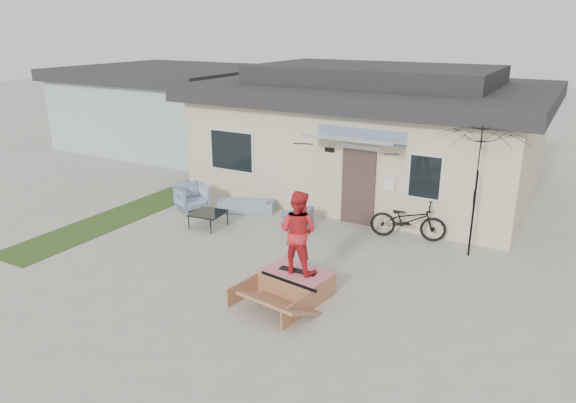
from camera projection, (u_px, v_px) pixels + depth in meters
The scene contains 13 objects.
ground at pixel (236, 278), 11.64m from camera, with size 90.00×90.00×0.00m, color #A09E92.
grass_strip at pixel (130, 212), 15.73m from camera, with size 1.40×8.00×0.01m, color #294219.
house at pixel (372, 131), 17.63m from camera, with size 10.80×8.49×4.10m.
neighbor_house at pixel (171, 106), 24.26m from camera, with size 8.60×7.60×3.50m.
loveseat at pixel (246, 201), 15.72m from camera, with size 1.63×0.48×0.64m, color #32508C.
armchair_left at pixel (191, 195), 15.93m from camera, with size 0.81×0.76×0.84m, color #32508C.
armchair_right at pixel (298, 217), 14.36m from camera, with size 0.67×0.62×0.68m, color #32508C.
coffee_table at pixel (208, 220), 14.55m from camera, with size 0.84×0.84×0.41m, color black.
bicycle at pixel (408, 216), 13.62m from camera, with size 0.67×1.93×1.24m, color black.
patio_umbrella at pixel (476, 186), 12.25m from camera, with size 2.48×2.37×2.20m.
skate_ramp at pixel (296, 282), 10.97m from camera, with size 1.35×1.80×0.45m, color #9B623E, non-canonical shape.
skateboard at pixel (298, 270), 10.92m from camera, with size 0.79×0.20×0.05m, color black.
skater at pixel (298, 230), 10.65m from camera, with size 0.84×0.65×1.72m, color red.
Camera 1 is at (6.20, -8.58, 5.26)m, focal length 33.18 mm.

